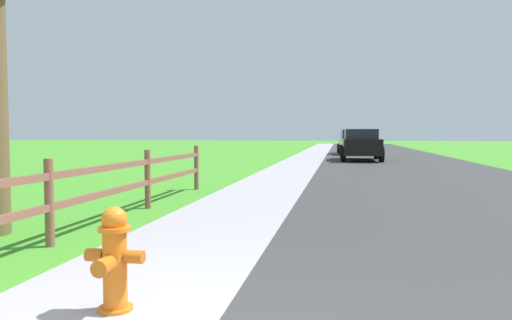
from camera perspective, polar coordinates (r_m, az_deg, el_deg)
name	(u,v)px	position (r m, az deg, el deg)	size (l,w,h in m)	color
ground_plane	(325,157)	(27.81, 8.17, 0.33)	(120.00, 120.00, 0.00)	#429128
road_asphalt	(385,156)	(29.91, 15.01, 0.46)	(7.00, 66.00, 0.01)	#353535
curb_concrete	(278,155)	(30.05, 2.57, 0.58)	(6.00, 66.00, 0.01)	#A09BA2
grass_verge	(254,155)	(30.28, -0.25, 0.61)	(5.00, 66.00, 0.00)	#429128
fire_hydrant	(114,258)	(3.94, -16.40, -11.06)	(0.46, 0.39, 0.81)	orange
rail_fence	(108,183)	(7.60, -17.03, -2.59)	(0.11, 9.11, 1.07)	brown
parked_suv_black	(361,144)	(24.86, 12.26, 1.85)	(2.05, 4.48, 1.57)	black
parked_car_silver	(354,142)	(32.04, 11.51, 2.10)	(2.24, 4.94, 1.60)	#B7BABF
parked_car_white	(361,140)	(40.55, 12.32, 2.27)	(2.12, 4.54, 1.54)	white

